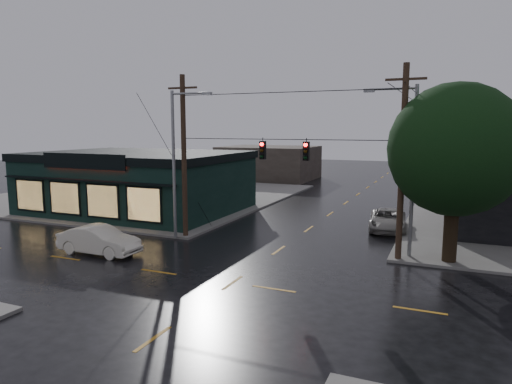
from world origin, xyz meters
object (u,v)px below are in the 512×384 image
at_px(utility_pole_nw, 186,238).
at_px(utility_pole_ne, 398,261).
at_px(corner_tree, 456,150).
at_px(suv_silver, 388,220).
at_px(sedan_cream, 99,240).

height_order(utility_pole_nw, utility_pole_ne, same).
height_order(corner_tree, suv_silver, corner_tree).
bearing_deg(corner_tree, utility_pole_nw, -178.15).
xyz_separation_m(utility_pole_nw, utility_pole_ne, (13.00, 0.00, 0.00)).
bearing_deg(sedan_cream, utility_pole_nw, -25.24).
distance_m(corner_tree, utility_pole_nw, 16.54).
bearing_deg(utility_pole_nw, suv_silver, 32.25).
distance_m(utility_pole_ne, sedan_cream, 16.23).
bearing_deg(suv_silver, corner_tree, -66.51).
bearing_deg(utility_pole_ne, suv_silver, 101.24).
relative_size(corner_tree, sedan_cream, 1.91).
relative_size(corner_tree, utility_pole_nw, 0.89).
relative_size(sedan_cream, suv_silver, 0.92).
xyz_separation_m(utility_pole_nw, sedan_cream, (-2.38, -5.13, 0.78)).
bearing_deg(utility_pole_ne, sedan_cream, -161.56).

